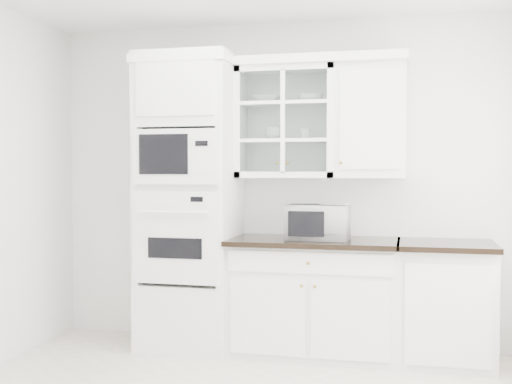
# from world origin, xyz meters

# --- Properties ---
(room_shell) EXTENTS (4.00, 3.50, 2.70)m
(room_shell) POSITION_xyz_m (0.00, 0.43, 1.78)
(room_shell) COLOR white
(room_shell) RESTS_ON ground
(oven_column) EXTENTS (0.76, 0.68, 2.40)m
(oven_column) POSITION_xyz_m (-0.75, 1.42, 1.20)
(oven_column) COLOR white
(oven_column) RESTS_ON ground
(base_cabinet_run) EXTENTS (1.32, 0.67, 0.92)m
(base_cabinet_run) POSITION_xyz_m (0.28, 1.45, 0.46)
(base_cabinet_run) COLOR white
(base_cabinet_run) RESTS_ON ground
(extra_base_cabinet) EXTENTS (0.72, 0.67, 0.92)m
(extra_base_cabinet) POSITION_xyz_m (1.28, 1.45, 0.46)
(extra_base_cabinet) COLOR white
(extra_base_cabinet) RESTS_ON ground
(upper_cabinet_glass) EXTENTS (0.80, 0.33, 0.90)m
(upper_cabinet_glass) POSITION_xyz_m (0.03, 1.58, 1.85)
(upper_cabinet_glass) COLOR white
(upper_cabinet_glass) RESTS_ON room_shell
(upper_cabinet_solid) EXTENTS (0.55, 0.33, 0.90)m
(upper_cabinet_solid) POSITION_xyz_m (0.71, 1.58, 1.85)
(upper_cabinet_solid) COLOR white
(upper_cabinet_solid) RESTS_ON room_shell
(crown_molding) EXTENTS (2.14, 0.38, 0.07)m
(crown_molding) POSITION_xyz_m (-0.07, 1.56, 2.33)
(crown_molding) COLOR white
(crown_molding) RESTS_ON room_shell
(countertop_microwave) EXTENTS (0.49, 0.41, 0.27)m
(countertop_microwave) POSITION_xyz_m (0.32, 1.41, 1.06)
(countertop_microwave) COLOR white
(countertop_microwave) RESTS_ON base_cabinet_run
(bowl_a) EXTENTS (0.24, 0.24, 0.06)m
(bowl_a) POSITION_xyz_m (-0.13, 1.58, 2.04)
(bowl_a) COLOR white
(bowl_a) RESTS_ON upper_cabinet_glass
(bowl_b) EXTENTS (0.21, 0.21, 0.06)m
(bowl_b) POSITION_xyz_m (0.22, 1.59, 2.04)
(bowl_b) COLOR white
(bowl_b) RESTS_ON upper_cabinet_glass
(cup_a) EXTENTS (0.16, 0.16, 0.10)m
(cup_a) POSITION_xyz_m (-0.09, 1.60, 1.76)
(cup_a) COLOR white
(cup_a) RESTS_ON upper_cabinet_glass
(cup_b) EXTENTS (0.11, 0.11, 0.09)m
(cup_b) POSITION_xyz_m (0.18, 1.57, 1.75)
(cup_b) COLOR white
(cup_b) RESTS_ON upper_cabinet_glass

